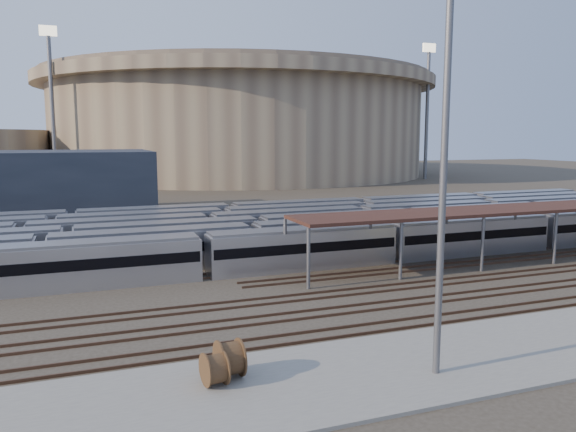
# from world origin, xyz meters

# --- Properties ---
(ground) EXTENTS (420.00, 420.00, 0.00)m
(ground) POSITION_xyz_m (0.00, 0.00, 0.00)
(ground) COLOR #383026
(ground) RESTS_ON ground
(apron) EXTENTS (50.00, 9.00, 0.20)m
(apron) POSITION_xyz_m (-5.00, -15.00, 0.10)
(apron) COLOR gray
(apron) RESTS_ON ground
(subway_trains) EXTENTS (130.42, 23.90, 3.60)m
(subway_trains) POSITION_xyz_m (-0.59, 18.50, 1.80)
(subway_trains) COLOR #A5A4A9
(subway_trains) RESTS_ON ground
(inspection_shed) EXTENTS (60.30, 6.00, 5.30)m
(inspection_shed) POSITION_xyz_m (22.00, 4.00, 4.98)
(inspection_shed) COLOR slate
(inspection_shed) RESTS_ON ground
(empty_tracks) EXTENTS (170.00, 9.62, 0.18)m
(empty_tracks) POSITION_xyz_m (0.00, -5.00, 0.09)
(empty_tracks) COLOR #4C3323
(empty_tracks) RESTS_ON ground
(stadium) EXTENTS (124.00, 124.00, 32.50)m
(stadium) POSITION_xyz_m (25.00, 140.00, 16.47)
(stadium) COLOR gray
(stadium) RESTS_ON ground
(service_building) EXTENTS (42.00, 20.00, 10.00)m
(service_building) POSITION_xyz_m (-35.00, 55.00, 5.00)
(service_building) COLOR #1E232D
(service_building) RESTS_ON ground
(floodlight_0) EXTENTS (4.00, 1.00, 38.40)m
(floodlight_0) POSITION_xyz_m (-30.00, 110.00, 20.65)
(floodlight_0) COLOR slate
(floodlight_0) RESTS_ON ground
(floodlight_2) EXTENTS (4.00, 1.00, 38.40)m
(floodlight_2) POSITION_xyz_m (70.00, 100.00, 20.65)
(floodlight_2) COLOR slate
(floodlight_2) RESTS_ON ground
(floodlight_3) EXTENTS (4.00, 1.00, 38.40)m
(floodlight_3) POSITION_xyz_m (-10.00, 160.00, 20.65)
(floodlight_3) COLOR slate
(floodlight_3) RESTS_ON ground
(cable_reel_west) EXTENTS (1.22, 2.02, 1.95)m
(cable_reel_west) POSITION_xyz_m (-18.33, -13.25, 1.17)
(cable_reel_west) COLOR #543621
(cable_reel_west) RESTS_ON apron
(cable_reel_east) EXTENTS (1.15, 1.79, 1.68)m
(cable_reel_east) POSITION_xyz_m (-19.26, -13.94, 1.04)
(cable_reel_east) COLOR #543621
(cable_reel_east) RESTS_ON apron
(yard_light_pole) EXTENTS (0.80, 0.36, 20.43)m
(yard_light_pole) POSITION_xyz_m (-8.29, -16.42, 10.50)
(yard_light_pole) COLOR slate
(yard_light_pole) RESTS_ON apron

